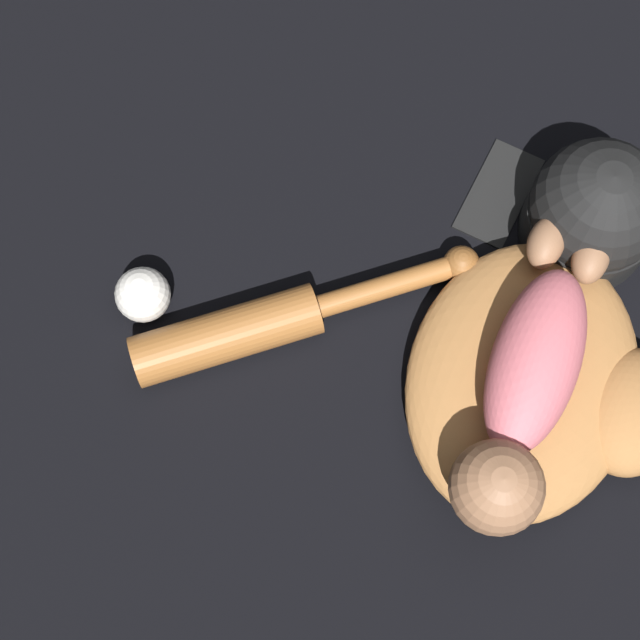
{
  "coord_description": "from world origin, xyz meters",
  "views": [
    {
      "loc": [
        0.27,
        -0.2,
        1.25
      ],
      "look_at": [
        -0.11,
        -0.18,
        0.07
      ],
      "focal_mm": 60.0,
      "sensor_mm": 36.0,
      "label": 1
    }
  ],
  "objects_px": {
    "baseball_bat": "(267,323)",
    "baby_figure": "(526,393)",
    "baseball_cap": "(594,211)",
    "baseball_glove": "(540,385)",
    "baseball": "(143,295)"
  },
  "relations": [
    {
      "from": "baseball_cap",
      "to": "baseball_glove",
      "type": "bearing_deg",
      "value": -21.36
    },
    {
      "from": "baseball_bat",
      "to": "baseball_cap",
      "type": "height_order",
      "value": "baseball_cap"
    },
    {
      "from": "baseball_cap",
      "to": "baseball_bat",
      "type": "bearing_deg",
      "value": -73.96
    },
    {
      "from": "baby_figure",
      "to": "baseball_cap",
      "type": "xyz_separation_m",
      "value": [
        -0.24,
        0.12,
        -0.05
      ]
    },
    {
      "from": "baseball_cap",
      "to": "baby_figure",
      "type": "bearing_deg",
      "value": -26.24
    },
    {
      "from": "baseball_glove",
      "to": "baseball_cap",
      "type": "bearing_deg",
      "value": 158.64
    },
    {
      "from": "baby_figure",
      "to": "baseball_bat",
      "type": "xyz_separation_m",
      "value": [
        -0.12,
        -0.28,
        -0.09
      ]
    },
    {
      "from": "baseball_bat",
      "to": "baby_figure",
      "type": "bearing_deg",
      "value": 66.95
    },
    {
      "from": "baseball_glove",
      "to": "baby_figure",
      "type": "xyz_separation_m",
      "value": [
        0.03,
        -0.04,
        0.08
      ]
    },
    {
      "from": "baseball_bat",
      "to": "baseball_cap",
      "type": "distance_m",
      "value": 0.42
    },
    {
      "from": "baseball",
      "to": "baseball_cap",
      "type": "bearing_deg",
      "value": 97.62
    },
    {
      "from": "baby_figure",
      "to": "baseball_cap",
      "type": "height_order",
      "value": "baby_figure"
    },
    {
      "from": "baseball_bat",
      "to": "baseball_cap",
      "type": "xyz_separation_m",
      "value": [
        -0.11,
        0.4,
        0.04
      ]
    },
    {
      "from": "baseball_glove",
      "to": "baseball",
      "type": "height_order",
      "value": "baseball_glove"
    },
    {
      "from": "baby_figure",
      "to": "baseball_cap",
      "type": "bearing_deg",
      "value": 153.76
    }
  ]
}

